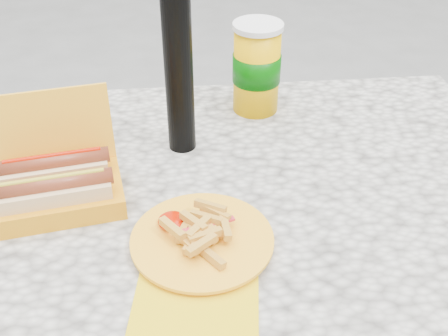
{
  "coord_description": "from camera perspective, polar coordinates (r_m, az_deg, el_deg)",
  "views": [
    {
      "loc": [
        -0.01,
        -0.72,
        1.33
      ],
      "look_at": [
        0.06,
        0.01,
        0.8
      ],
      "focal_mm": 45.0,
      "sensor_mm": 36.0,
      "label": 1
    }
  ],
  "objects": [
    {
      "name": "picnic_table",
      "position": [
        1.0,
        -3.64,
        -8.04
      ],
      "size": [
        1.2,
        0.8,
        0.75
      ],
      "color": "beige",
      "rests_on": "ground"
    },
    {
      "name": "hotdog_box",
      "position": [
        0.93,
        -16.63,
        -1.56
      ],
      "size": [
        0.22,
        0.18,
        0.17
      ],
      "rotation": [
        0.0,
        0.0,
        0.17
      ],
      "color": "#FEAD1F",
      "rests_on": "picnic_table"
    },
    {
      "name": "fries_plate",
      "position": [
        0.83,
        -2.38,
        -7.56
      ],
      "size": [
        0.21,
        0.3,
        0.04
      ],
      "rotation": [
        0.0,
        0.0,
        0.15
      ],
      "color": "yellow",
      "rests_on": "picnic_table"
    },
    {
      "name": "soda_cup",
      "position": [
        1.13,
        3.33,
        10.14
      ],
      "size": [
        0.1,
        0.1,
        0.18
      ],
      "rotation": [
        0.0,
        0.0,
        0.23
      ],
      "color": "#FFB500",
      "rests_on": "picnic_table"
    }
  ]
}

